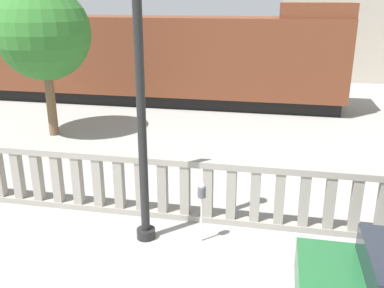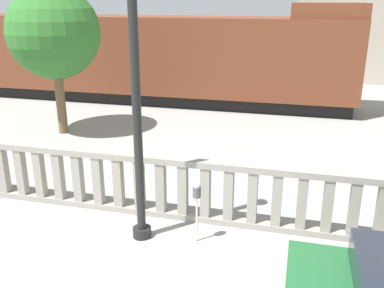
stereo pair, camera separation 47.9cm
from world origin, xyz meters
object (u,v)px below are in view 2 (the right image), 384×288
Objects in this scene: train_near at (141,58)px; tree_right at (54,33)px; lamppost at (136,89)px; train_far at (283,46)px; parking_meter at (197,195)px.

tree_right is (-1.00, -5.54, 1.50)m from train_near.
lamppost is 8.09m from tree_right.
lamppost is at bearing -48.55° from tree_right.
train_near reaches higher than train_far.
lamppost is 0.31× the size of train_near.
lamppost reaches higher than train_far.
parking_meter is at bearing -91.17° from train_far.
lamppost is 4.72× the size of parking_meter.
tree_right is at bearing 131.45° from lamppost.
lamppost is 21.77m from train_far.
train_far is at bearing 85.84° from lamppost.
parking_meter is 21.58m from train_far.
train_far is at bearing 88.83° from parking_meter.
parking_meter is 0.25× the size of tree_right.
train_near is 11.69m from train_far.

